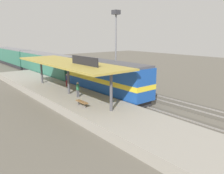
# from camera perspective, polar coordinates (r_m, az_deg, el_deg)

# --- Properties ---
(ground_plane) EXTENTS (120.00, 120.00, 0.00)m
(ground_plane) POSITION_cam_1_polar(r_m,az_deg,el_deg) (31.35, -0.04, -1.34)
(ground_plane) COLOR #5B564C
(track_near) EXTENTS (3.20, 110.00, 0.16)m
(track_near) POSITION_cam_1_polar(r_m,az_deg,el_deg) (30.16, -2.99, -1.88)
(track_near) COLOR #4E4941
(track_near) RESTS_ON ground
(track_far) EXTENTS (3.20, 110.00, 0.16)m
(track_far) POSITION_cam_1_polar(r_m,az_deg,el_deg) (32.99, 3.46, -0.57)
(track_far) COLOR #4E4941
(track_far) RESTS_ON ground
(platform) EXTENTS (6.00, 44.00, 0.90)m
(platform) POSITION_cam_1_polar(r_m,az_deg,el_deg) (27.68, -10.71, -2.56)
(platform) COLOR gray
(platform) RESTS_ON ground
(station_canopy) EXTENTS (5.20, 18.00, 4.70)m
(station_canopy) POSITION_cam_1_polar(r_m,az_deg,el_deg) (26.80, -10.98, 5.83)
(station_canopy) COLOR #47474C
(station_canopy) RESTS_ON platform
(platform_bench) EXTENTS (0.44, 1.70, 0.50)m
(platform_bench) POSITION_cam_1_polar(r_m,az_deg,el_deg) (22.46, -7.59, -3.75)
(platform_bench) COLOR #333338
(platform_bench) RESTS_ON platform
(locomotive) EXTENTS (2.93, 14.43, 4.44)m
(locomotive) POSITION_cam_1_polar(r_m,az_deg,el_deg) (28.86, -1.90, 2.30)
(locomotive) COLOR #28282D
(locomotive) RESTS_ON track_near
(passenger_carriage_front) EXTENTS (2.90, 20.00, 4.24)m
(passenger_carriage_front) POSITION_cam_1_polar(r_m,az_deg,el_deg) (44.38, -16.21, 5.45)
(passenger_carriage_front) COLOR #28282D
(passenger_carriage_front) RESTS_ON track_near
(passenger_carriage_rear) EXTENTS (2.90, 20.00, 4.24)m
(passenger_carriage_rear) POSITION_cam_1_polar(r_m,az_deg,el_deg) (63.95, -23.68, 7.06)
(passenger_carriage_rear) COLOR #28282D
(passenger_carriage_rear) RESTS_ON track_near
(light_mast) EXTENTS (1.10, 1.10, 11.70)m
(light_mast) POSITION_cam_1_polar(r_m,az_deg,el_deg) (38.72, 0.99, 13.95)
(light_mast) COLOR slate
(light_mast) RESTS_ON ground
(person_waiting) EXTENTS (0.34, 0.34, 1.71)m
(person_waiting) POSITION_cam_1_polar(r_m,az_deg,el_deg) (25.74, -8.61, -0.44)
(person_waiting) COLOR #4C4C51
(person_waiting) RESTS_ON platform
(person_walking) EXTENTS (0.34, 0.34, 1.71)m
(person_walking) POSITION_cam_1_polar(r_m,az_deg,el_deg) (31.48, -11.28, 1.93)
(person_walking) COLOR maroon
(person_walking) RESTS_ON platform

